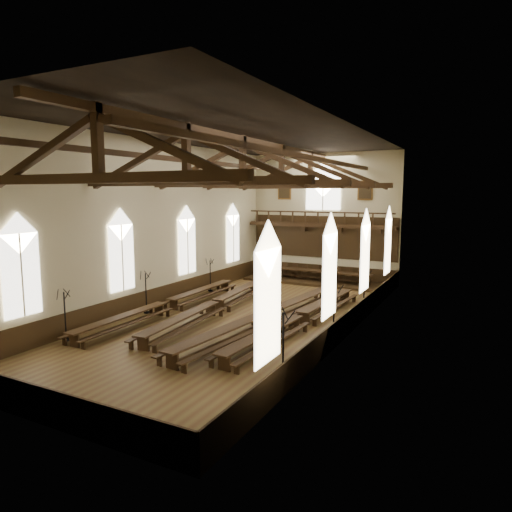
{
  "coord_description": "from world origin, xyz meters",
  "views": [
    {
      "loc": [
        11.96,
        -21.44,
        6.9
      ],
      "look_at": [
        0.01,
        1.5,
        3.32
      ],
      "focal_mm": 32.0,
      "sensor_mm": 36.0,
      "label": 1
    }
  ],
  "objects": [
    {
      "name": "ground",
      "position": [
        0.0,
        0.0,
        0.0
      ],
      "size": [
        26.0,
        26.0,
        0.0
      ],
      "primitive_type": "plane",
      "color": "brown",
      "rests_on": "ground"
    },
    {
      "name": "room_walls",
      "position": [
        0.0,
        0.0,
        6.46
      ],
      "size": [
        26.0,
        26.0,
        26.0
      ],
      "color": "beige",
      "rests_on": "ground"
    },
    {
      "name": "wainscot_band",
      "position": [
        0.0,
        0.0,
        0.6
      ],
      "size": [
        12.0,
        26.0,
        1.2
      ],
      "color": "#33210F",
      "rests_on": "ground"
    },
    {
      "name": "side_windows",
      "position": [
        -0.0,
        -0.0,
        3.74
      ],
      "size": [
        11.85,
        19.8,
        4.5
      ],
      "color": "white",
      "rests_on": "room_walls"
    },
    {
      "name": "end_window",
      "position": [
        0.0,
        12.9,
        7.22
      ],
      "size": [
        2.8,
        0.12,
        3.8
      ],
      "color": "white",
      "rests_on": "room_walls"
    },
    {
      "name": "minstrels_gallery",
      "position": [
        0.0,
        12.66,
        3.91
      ],
      "size": [
        11.8,
        1.24,
        3.7
      ],
      "color": "#31200F",
      "rests_on": "room_walls"
    },
    {
      "name": "portraits",
      "position": [
        0.0,
        12.9,
        7.1
      ],
      "size": [
        7.75,
        0.09,
        1.45
      ],
      "color": "brown",
      "rests_on": "room_walls"
    },
    {
      "name": "roof_trusses",
      "position": [
        0.0,
        -0.0,
        8.22
      ],
      "size": [
        11.7,
        25.7,
        2.8
      ],
      "color": "#31200F",
      "rests_on": "room_walls"
    },
    {
      "name": "refectory_row_a",
      "position": [
        -4.6,
        -0.93,
        0.52
      ],
      "size": [
        1.57,
        14.09,
        0.71
      ],
      "color": "#31200F",
      "rests_on": "ground"
    },
    {
      "name": "refectory_row_b",
      "position": [
        -2.03,
        0.26,
        0.55
      ],
      "size": [
        2.16,
        14.53,
        0.75
      ],
      "color": "#31200F",
      "rests_on": "ground"
    },
    {
      "name": "refectory_row_c",
      "position": [
        1.84,
        -0.66,
        0.58
      ],
      "size": [
        2.38,
        14.99,
        0.8
      ],
      "color": "#31200F",
      "rests_on": "ground"
    },
    {
      "name": "refectory_row_d",
      "position": [
        3.39,
        -0.1,
        0.53
      ],
      "size": [
        1.88,
        14.3,
        0.73
      ],
      "color": "#31200F",
      "rests_on": "ground"
    },
    {
      "name": "dais",
      "position": [
        0.16,
        11.4,
        0.1
      ],
      "size": [
        11.4,
        2.88,
        0.19
      ],
      "primitive_type": "cube",
      "color": "#33210F",
      "rests_on": "ground"
    },
    {
      "name": "high_table",
      "position": [
        0.16,
        11.4,
        0.88
      ],
      "size": [
        8.69,
        1.31,
        0.81
      ],
      "color": "#31200F",
      "rests_on": "dais"
    },
    {
      "name": "high_chairs",
      "position": [
        0.16,
        12.25,
        0.78
      ],
      "size": [
        6.82,
        0.53,
        1.08
      ],
      "color": "#31200F",
      "rests_on": "dais"
    },
    {
      "name": "candelabrum_left_near",
      "position": [
        -5.55,
        -7.18,
        0.75
      ],
      "size": [
        0.7,
        0.76,
        2.48
      ],
      "color": "black",
      "rests_on": "ground"
    },
    {
      "name": "candelabrum_left_mid",
      "position": [
        -5.55,
        -1.56,
        0.75
      ],
      "size": [
        0.7,
        0.76,
        2.48
      ],
      "color": "black",
      "rests_on": "ground"
    },
    {
      "name": "candelabrum_left_far",
      "position": [
        -5.55,
        5.18,
        0.71
      ],
      "size": [
        0.71,
        0.66,
        2.34
      ],
      "color": "black",
      "rests_on": "ground"
    },
    {
      "name": "candelabrum_right_near",
      "position": [
        5.55,
        -7.02,
        0.87
      ],
      "size": [
        0.85,
        0.84,
        2.85
      ],
      "color": "black",
      "rests_on": "ground"
    },
    {
      "name": "candelabrum_right_mid",
      "position": [
        5.55,
        -1.16,
        0.82
      ],
      "size": [
        0.82,
        0.76,
        2.69
      ],
      "color": "black",
      "rests_on": "ground"
    },
    {
      "name": "candelabrum_right_far",
      "position": [
        5.55,
        4.48,
        0.77
      ],
      "size": [
        0.73,
        0.76,
        2.52
      ],
      "color": "black",
      "rests_on": "ground"
    }
  ]
}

